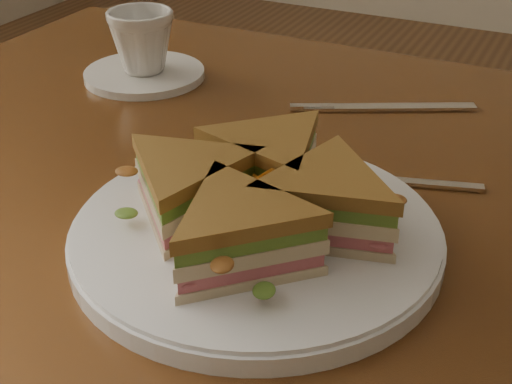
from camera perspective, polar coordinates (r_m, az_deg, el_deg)
table at (r=0.71m, az=7.05°, el=-7.37°), size 1.20×0.80×0.75m
plate at (r=0.59m, az=0.00°, el=-3.53°), size 0.31×0.31×0.02m
sandwich_wedges at (r=0.57m, az=0.00°, el=-0.43°), size 0.27×0.27×0.06m
crisps_mound at (r=0.57m, az=-0.00°, el=-0.78°), size 0.09×0.09×0.05m
spoon at (r=0.69m, az=6.50°, el=1.36°), size 0.18×0.07×0.01m
knife at (r=0.84m, az=9.62°, el=6.64°), size 0.20×0.11×0.00m
saucer at (r=0.93m, az=-8.91°, el=9.30°), size 0.15×0.15×0.01m
coffee_cup at (r=0.92m, az=-9.13°, el=11.83°), size 0.10×0.10×0.08m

